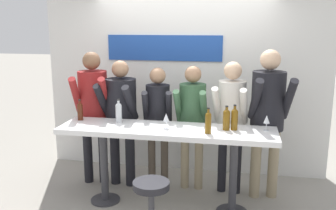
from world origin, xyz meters
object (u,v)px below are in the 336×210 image
at_px(wine_bottle_3, 80,111).
at_px(person_far_left, 93,104).
at_px(person_center_right, 231,113).
at_px(person_center_left, 158,114).
at_px(person_center, 192,114).
at_px(person_right, 268,109).
at_px(bar_stool, 151,203).
at_px(wine_glass_0, 166,118).
at_px(tasting_table, 166,140).
at_px(wine_bottle_0, 226,119).
at_px(wine_glass_1, 267,120).
at_px(wine_bottle_2, 208,122).
at_px(wine_bottle_4, 234,118).
at_px(person_left, 121,110).
at_px(wine_bottle_1, 119,112).

bearing_deg(wine_bottle_3, person_far_left, 86.27).
height_order(person_far_left, person_center_right, person_far_left).
distance_m(person_center_left, person_center, 0.45).
distance_m(person_center, person_center_right, 0.49).
relative_size(person_center_right, person_right, 0.92).
bearing_deg(wine_bottle_3, person_center_left, 26.05).
relative_size(bar_stool, person_far_left, 0.36).
bearing_deg(person_center, wine_glass_0, -109.50).
height_order(tasting_table, wine_glass_0, wine_glass_0).
bearing_deg(wine_bottle_0, wine_glass_1, 6.86).
bearing_deg(person_center, wine_bottle_2, -68.57).
bearing_deg(wine_glass_0, person_far_left, 154.35).
height_order(person_center, wine_bottle_3, person_center).
bearing_deg(person_right, wine_bottle_3, 178.48).
bearing_deg(person_center, wine_bottle_4, -41.97).
bearing_deg(person_center_left, wine_glass_1, -29.00).
relative_size(person_left, wine_bottle_2, 5.86).
bearing_deg(person_center_right, wine_bottle_3, -162.08).
height_order(person_center, wine_bottle_1, person_center).
height_order(wine_bottle_4, wine_glass_0, wine_bottle_4).
bearing_deg(wine_bottle_4, wine_glass_1, 5.53).
relative_size(person_center_left, wine_glass_0, 9.04).
xyz_separation_m(wine_bottle_2, wine_glass_0, (-0.48, 0.10, -0.01)).
xyz_separation_m(person_center_left, wine_bottle_4, (0.99, -0.50, 0.11)).
distance_m(tasting_table, wine_bottle_1, 0.68).
distance_m(person_right, wine_bottle_3, 2.29).
bearing_deg(wine_bottle_1, wine_bottle_4, -2.14).
bearing_deg(person_far_left, wine_bottle_1, -48.77).
distance_m(bar_stool, wine_bottle_4, 1.32).
bearing_deg(person_center_left, wine_bottle_0, -39.74).
bearing_deg(person_center, wine_bottle_1, -151.08).
bearing_deg(wine_bottle_4, tasting_table, -174.23).
distance_m(person_center, wine_glass_1, 1.01).
height_order(wine_bottle_0, wine_bottle_3, wine_bottle_0).
relative_size(person_center_left, wine_bottle_1, 5.57).
bearing_deg(wine_glass_0, wine_bottle_4, 7.07).
distance_m(person_center_right, wine_bottle_2, 0.71).
bearing_deg(tasting_table, person_left, 144.37).
relative_size(person_right, wine_glass_1, 10.48).
bearing_deg(wine_bottle_4, person_center_right, 95.84).
xyz_separation_m(person_far_left, person_right, (2.24, -0.02, 0.04)).
relative_size(person_center_left, person_right, 0.86).
relative_size(person_center_right, wine_glass_0, 9.59).
distance_m(person_far_left, wine_glass_1, 2.24).
bearing_deg(wine_bottle_3, person_right, 8.72).
relative_size(person_center, wine_bottle_2, 5.67).
height_order(tasting_table, bar_stool, tasting_table).
distance_m(tasting_table, wine_bottle_3, 1.16).
height_order(bar_stool, wine_bottle_0, wine_bottle_0).
bearing_deg(wine_bottle_1, wine_glass_1, -0.57).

